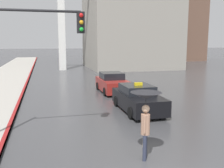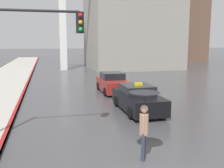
# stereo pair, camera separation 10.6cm
# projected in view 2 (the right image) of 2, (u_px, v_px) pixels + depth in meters

# --- Properties ---
(taxi) EXTENTS (1.91, 4.32, 1.59)m
(taxi) POSITION_uv_depth(u_px,v_px,m) (138.00, 99.00, 14.36)
(taxi) COLOR black
(taxi) RESTS_ON ground_plane
(sedan_red) EXTENTS (1.91, 4.05, 1.48)m
(sedan_red) POSITION_uv_depth(u_px,v_px,m) (113.00, 83.00, 19.78)
(sedan_red) COLOR maroon
(sedan_red) RESTS_ON ground_plane
(pedestrian_with_umbrella) EXTENTS (0.99, 0.99, 2.21)m
(pedestrian_with_umbrella) POSITION_uv_depth(u_px,v_px,m) (144.00, 107.00, 8.21)
(pedestrian_with_umbrella) COLOR #2D3347
(pedestrian_with_umbrella) RESTS_ON ground_plane
(traffic_light) EXTENTS (3.98, 0.38, 5.19)m
(traffic_light) POSITION_uv_depth(u_px,v_px,m) (23.00, 45.00, 9.60)
(traffic_light) COLOR black
(traffic_light) RESTS_ON ground_plane
(monument_cross) EXTENTS (6.95, 0.90, 15.80)m
(monument_cross) POSITION_uv_depth(u_px,v_px,m) (62.00, 2.00, 34.43)
(monument_cross) COLOR white
(monument_cross) RESTS_ON ground_plane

